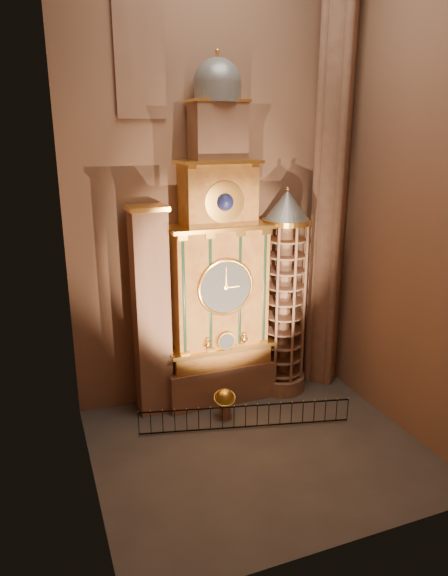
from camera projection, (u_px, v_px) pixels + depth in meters
name	position (u px, v px, depth m)	size (l,w,h in m)	color
floor	(258.00, 449.00, 22.56)	(14.00, 14.00, 0.00)	#383330
wall_back	(211.00, 183.00, 24.69)	(22.00, 22.00, 0.00)	#91644E
wall_left	(72.00, 206.00, 16.94)	(22.00, 22.00, 0.00)	#91644E
wall_right	(413.00, 190.00, 21.72)	(22.00, 22.00, 0.00)	#91644E
astronomical_clock	(218.00, 274.00, 25.03)	(5.60, 2.41, 16.70)	#8C634C
portrait_tower	(151.00, 312.00, 24.33)	(1.80, 1.60, 10.20)	#8C634C
stair_turret	(284.00, 296.00, 26.41)	(2.50, 2.50, 10.80)	#8C634C
gothic_pier	(331.00, 180.00, 25.88)	(2.04, 2.04, 22.00)	#8C634C
stained_glass_window	(140.00, 55.00, 21.90)	(2.20, 0.14, 5.20)	navy
celestial_globe	(225.00, 401.00, 24.72)	(1.26, 1.22, 1.54)	#8C634C
iron_railing	(246.00, 417.00, 23.90)	(9.61, 2.40, 1.16)	black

